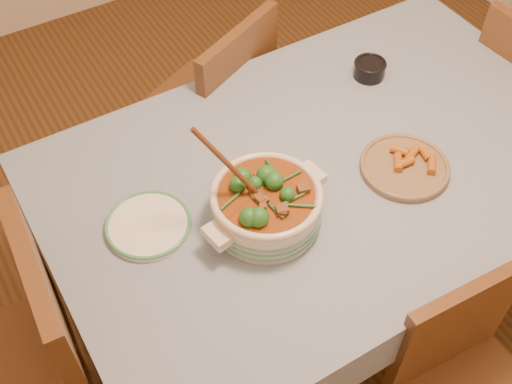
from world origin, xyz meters
TOP-DOWN VIEW (x-y plane):
  - floor at (0.00, 0.00)m, footprint 4.50×4.50m
  - dining_table at (0.00, 0.00)m, footprint 1.68×1.08m
  - stew_casserole at (-0.28, -0.08)m, footprint 0.38×0.33m
  - white_plate at (-0.56, 0.06)m, footprint 0.29×0.29m
  - condiment_bowl at (0.34, 0.26)m, footprint 0.12×0.12m
  - fried_plate at (0.17, -0.13)m, footprint 0.32×0.32m
  - chair_far at (-0.04, 0.64)m, footprint 0.55×0.55m
  - chair_near at (0.03, -0.65)m, footprint 0.40×0.40m
  - chair_left at (-1.00, -0.03)m, footprint 0.48×0.48m

SIDE VIEW (x-z plane):
  - floor at x=0.00m, z-range 0.00..0.00m
  - chair_near at x=0.03m, z-range 0.05..0.86m
  - chair_far at x=-0.04m, z-range 0.06..0.95m
  - chair_left at x=-1.00m, z-range 0.07..1.04m
  - dining_table at x=0.00m, z-range 0.29..1.04m
  - white_plate at x=-0.56m, z-range 0.76..0.78m
  - fried_plate at x=0.17m, z-range 0.75..0.80m
  - condiment_bowl at x=0.34m, z-range 0.76..0.82m
  - stew_casserole at x=-0.28m, z-range 0.65..1.01m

